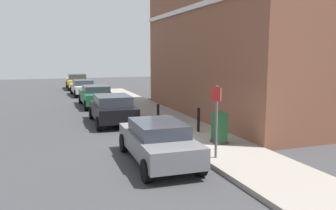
% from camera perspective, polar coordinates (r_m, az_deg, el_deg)
% --- Properties ---
extents(ground, '(80.00, 80.00, 0.00)m').
position_cam_1_polar(ground, '(13.09, -1.27, -6.76)').
color(ground, '#38383A').
extents(sidewalk, '(2.59, 30.00, 0.15)m').
position_cam_1_polar(sidewalk, '(19.22, -1.66, -1.66)').
color(sidewalk, gray).
rests_on(sidewalk, ground).
extents(corner_building, '(7.00, 13.54, 9.11)m').
position_cam_1_polar(corner_building, '(19.90, 12.80, 11.43)').
color(corner_building, brown).
rests_on(corner_building, ground).
extents(car_grey, '(1.88, 4.26, 1.33)m').
position_cam_1_polar(car_grey, '(10.96, -1.68, -5.88)').
color(car_grey, slate).
rests_on(car_grey, ground).
extents(car_black, '(2.04, 4.18, 1.43)m').
position_cam_1_polar(car_black, '(17.34, -9.14, -0.57)').
color(car_black, black).
rests_on(car_black, ground).
extents(car_green, '(1.93, 4.43, 1.38)m').
position_cam_1_polar(car_green, '(23.37, -11.78, 1.57)').
color(car_green, '#195933').
rests_on(car_green, ground).
extents(car_silver, '(1.90, 4.15, 1.30)m').
position_cam_1_polar(car_silver, '(29.91, -13.80, 2.86)').
color(car_silver, '#B7B7BC').
rests_on(car_silver, ground).
extents(car_yellow, '(2.02, 4.35, 1.51)m').
position_cam_1_polar(car_yellow, '(35.66, -14.76, 3.81)').
color(car_yellow, gold).
rests_on(car_yellow, ground).
extents(utility_cabinet, '(0.46, 0.61, 1.15)m').
position_cam_1_polar(utility_cabinet, '(12.93, 8.44, -3.92)').
color(utility_cabinet, '#1E4C28').
rests_on(utility_cabinet, sidewalk).
extents(bollard_near_cabinet, '(0.14, 0.14, 1.04)m').
position_cam_1_polar(bollard_near_cabinet, '(14.74, 5.04, -2.26)').
color(bollard_near_cabinet, black).
rests_on(bollard_near_cabinet, sidewalk).
extents(bollard_far_kerb, '(0.14, 0.14, 1.04)m').
position_cam_1_polar(bollard_far_kerb, '(15.81, -1.63, -1.51)').
color(bollard_far_kerb, black).
rests_on(bollard_far_kerb, sidewalk).
extents(street_sign, '(0.08, 0.60, 2.30)m').
position_cam_1_polar(street_sign, '(10.90, 7.95, -0.95)').
color(street_sign, '#59595B').
rests_on(street_sign, sidewalk).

